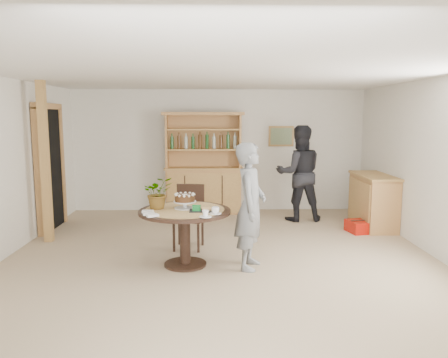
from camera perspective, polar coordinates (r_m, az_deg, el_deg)
ground at (r=5.89m, az=-0.40°, el=-11.24°), size 7.00×7.00×0.00m
room_shell at (r=5.57m, az=-0.39°, el=5.93°), size 6.04×7.04×2.52m
doorway at (r=8.12m, az=-21.83°, el=1.58°), size 0.13×1.10×2.18m
pine_post at (r=7.28m, az=-22.35°, el=1.98°), size 0.12×0.12×2.50m
hutch at (r=8.89m, az=-2.65°, el=-0.02°), size 1.62×0.54×2.04m
sideboard at (r=8.20m, az=18.91°, el=-2.70°), size 0.54×1.26×0.94m
dining_table at (r=5.76m, az=-5.14°, el=-5.46°), size 1.20×1.20×0.76m
dining_chair at (r=6.58m, az=-4.55°, el=-4.34°), size 0.47×0.47×0.95m
birthday_cake at (r=5.75m, az=-5.14°, el=-2.64°), size 0.30×0.30×0.20m
flower_vase at (r=5.77m, az=-8.62°, el=-1.79°), size 0.47×0.44×0.42m
gift_tray at (r=5.59m, az=-3.04°, el=-3.96°), size 0.30×0.20×0.08m
coffee_cup_a at (r=5.43m, az=-1.13°, el=-4.17°), size 0.15×0.15×0.09m
coffee_cup_b at (r=5.26m, az=-2.44°, el=-4.62°), size 0.15×0.15×0.08m
napkins at (r=5.46m, az=-9.69°, el=-4.46°), size 0.24×0.33×0.03m
teen_boy at (r=5.62m, az=3.46°, el=-3.56°), size 0.52×0.67×1.63m
adult_person at (r=8.31m, az=9.79°, el=0.74°), size 0.89×0.71×1.79m
red_suitcase at (r=7.88m, az=18.00°, el=-5.86°), size 0.67×0.52×0.21m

